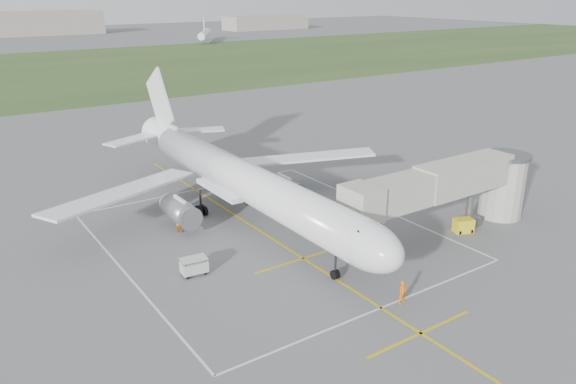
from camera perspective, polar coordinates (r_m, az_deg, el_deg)
ground at (r=57.90m, az=-4.26°, el=-3.08°), size 700.00×700.00×0.00m
grass_strip at (r=179.70m, az=-26.09°, el=10.70°), size 700.00×120.00×0.02m
apron_markings at (r=53.36m, az=-1.09°, el=-5.09°), size 28.20×60.00×0.01m
airliner at (r=56.96m, az=-4.75°, el=1.24°), size 38.93×46.75×13.52m
jet_bridge at (r=56.33m, az=16.83°, el=0.59°), size 23.40×5.00×7.20m
gpu_unit at (r=57.90m, az=17.39°, el=-3.26°), size 2.14×1.80×1.38m
baggage_cart at (r=47.90m, az=-9.52°, el=-7.44°), size 2.28×1.51×1.50m
ramp_worker_nose at (r=44.00m, az=11.57°, el=-9.95°), size 0.71×0.48×1.90m
ramp_worker_wing at (r=56.34m, az=-11.04°, el=-3.09°), size 1.02×1.10×1.80m
distant_aircraft at (r=222.58m, az=-25.10°, el=13.19°), size 176.16×73.85×8.85m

